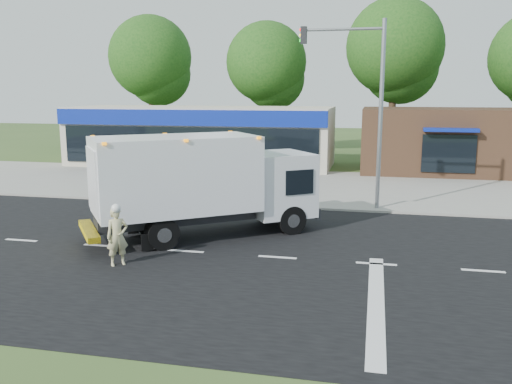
% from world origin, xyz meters
% --- Properties ---
extents(ground, '(120.00, 120.00, 0.00)m').
position_xyz_m(ground, '(0.00, 0.00, 0.00)').
color(ground, '#385123').
rests_on(ground, ground).
extents(road_asphalt, '(60.00, 14.00, 0.02)m').
position_xyz_m(road_asphalt, '(0.00, 0.00, 0.00)').
color(road_asphalt, black).
rests_on(road_asphalt, ground).
extents(sidewalk, '(60.00, 2.40, 0.12)m').
position_xyz_m(sidewalk, '(0.00, 8.20, 0.06)').
color(sidewalk, gray).
rests_on(sidewalk, ground).
extents(parking_apron, '(60.00, 9.00, 0.02)m').
position_xyz_m(parking_apron, '(0.00, 14.00, 0.01)').
color(parking_apron, gray).
rests_on(parking_apron, ground).
extents(lane_markings, '(55.20, 7.00, 0.01)m').
position_xyz_m(lane_markings, '(1.35, -1.35, 0.02)').
color(lane_markings, silver).
rests_on(lane_markings, road_asphalt).
extents(ems_box_truck, '(8.03, 6.81, 3.60)m').
position_xyz_m(ems_box_truck, '(-3.08, 1.90, 2.08)').
color(ems_box_truck, black).
rests_on(ems_box_truck, ground).
extents(emergency_worker, '(0.76, 0.73, 1.86)m').
position_xyz_m(emergency_worker, '(-4.48, -1.74, 0.92)').
color(emergency_worker, '#C2B881').
rests_on(emergency_worker, ground).
extents(retail_strip_mall, '(18.00, 6.20, 4.00)m').
position_xyz_m(retail_strip_mall, '(-9.00, 19.93, 2.01)').
color(retail_strip_mall, beige).
rests_on(retail_strip_mall, ground).
extents(brown_storefront, '(10.00, 6.70, 4.00)m').
position_xyz_m(brown_storefront, '(7.00, 19.98, 2.00)').
color(brown_storefront, '#382316').
rests_on(brown_storefront, ground).
extents(traffic_signal_pole, '(3.51, 0.25, 8.00)m').
position_xyz_m(traffic_signal_pole, '(2.35, 7.60, 4.92)').
color(traffic_signal_pole, gray).
rests_on(traffic_signal_pole, ground).
extents(background_trees, '(36.77, 7.39, 12.10)m').
position_xyz_m(background_trees, '(-0.85, 28.16, 7.38)').
color(background_trees, '#332114').
rests_on(background_trees, ground).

